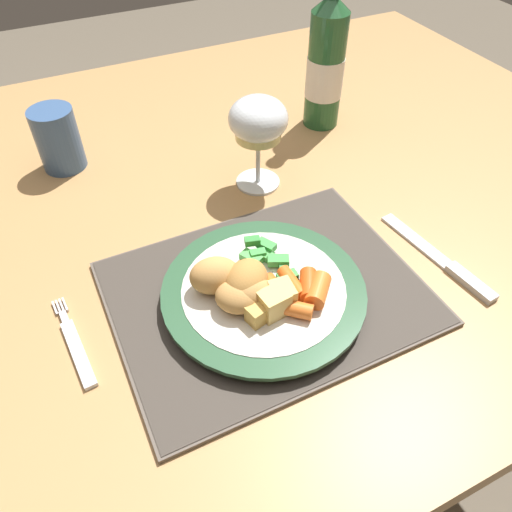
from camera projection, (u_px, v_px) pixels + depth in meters
The scene contains 13 objects.
ground_plane at pixel (226, 424), 1.28m from camera, with size 6.00×6.00×0.00m, color brown.
dining_table at pixel (209, 232), 0.81m from camera, with size 1.47×1.01×0.74m.
placemat at pixel (267, 293), 0.61m from camera, with size 0.37×0.28×0.01m.
dinner_plate at pixel (264, 293), 0.59m from camera, with size 0.24×0.24×0.02m.
breaded_croquettes at pixel (236, 285), 0.56m from camera, with size 0.10×0.10×0.04m.
green_beans_pile at pixel (267, 259), 0.61m from camera, with size 0.06×0.08×0.02m.
glazed_carrots at pixel (299, 292), 0.57m from camera, with size 0.08×0.08×0.02m.
fork at pixel (76, 347), 0.55m from camera, with size 0.02×0.14×0.01m.
table_knife at pixel (445, 263), 0.64m from camera, with size 0.04×0.19×0.01m.
wine_glass at pixel (258, 123), 0.70m from camera, with size 0.08×0.08×0.14m.
bottle at pixel (326, 63), 0.82m from camera, with size 0.06×0.06×0.29m.
roast_potatoes at pixel (274, 302), 0.55m from camera, with size 0.06×0.04×0.03m.
drinking_cup at pixel (58, 138), 0.77m from camera, with size 0.07×0.07×0.10m.
Camera 1 is at (-0.19, -0.57, 1.21)m, focal length 35.00 mm.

